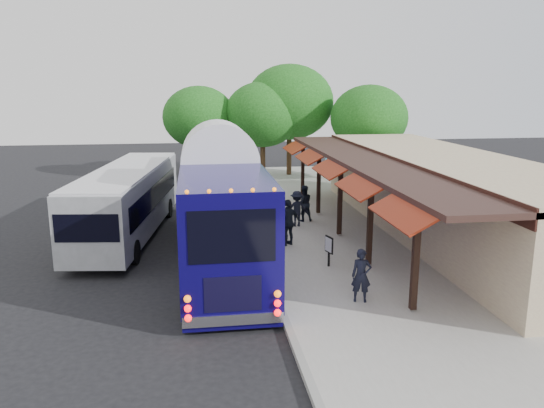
{
  "coord_description": "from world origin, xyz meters",
  "views": [
    {
      "loc": [
        -2.31,
        -17.57,
        6.55
      ],
      "look_at": [
        0.74,
        3.37,
        1.8
      ],
      "focal_mm": 35.0,
      "sensor_mm": 36.0,
      "label": 1
    }
  ],
  "objects_px": {
    "coach_bus": "(220,202)",
    "ped_d": "(297,209)",
    "ped_b": "(304,203)",
    "city_bus": "(128,199)",
    "ped_c": "(288,222)",
    "ped_a": "(361,276)",
    "sign_board": "(329,246)"
  },
  "relations": [
    {
      "from": "ped_a",
      "to": "coach_bus",
      "type": "bearing_deg",
      "value": 140.55
    },
    {
      "from": "ped_a",
      "to": "ped_b",
      "type": "xyz_separation_m",
      "value": [
        0.26,
        9.83,
        0.05
      ]
    },
    {
      "from": "ped_b",
      "to": "city_bus",
      "type": "bearing_deg",
      "value": 1.65
    },
    {
      "from": "ped_c",
      "to": "ped_d",
      "type": "height_order",
      "value": "ped_c"
    },
    {
      "from": "ped_a",
      "to": "ped_c",
      "type": "bearing_deg",
      "value": 113.4
    },
    {
      "from": "sign_board",
      "to": "ped_d",
      "type": "bearing_deg",
      "value": 74.64
    },
    {
      "from": "city_bus",
      "to": "ped_c",
      "type": "bearing_deg",
      "value": -16.49
    },
    {
      "from": "coach_bus",
      "to": "sign_board",
      "type": "height_order",
      "value": "coach_bus"
    },
    {
      "from": "ped_a",
      "to": "sign_board",
      "type": "height_order",
      "value": "ped_a"
    },
    {
      "from": "ped_d",
      "to": "sign_board",
      "type": "distance_m",
      "value": 5.72
    },
    {
      "from": "city_bus",
      "to": "ped_a",
      "type": "relative_size",
      "value": 7.01
    },
    {
      "from": "ped_a",
      "to": "sign_board",
      "type": "bearing_deg",
      "value": 105.55
    },
    {
      "from": "ped_c",
      "to": "ped_d",
      "type": "relative_size",
      "value": 1.15
    },
    {
      "from": "city_bus",
      "to": "ped_c",
      "type": "height_order",
      "value": "city_bus"
    },
    {
      "from": "ped_a",
      "to": "sign_board",
      "type": "distance_m",
      "value": 3.24
    },
    {
      "from": "ped_c",
      "to": "sign_board",
      "type": "xyz_separation_m",
      "value": [
        0.99,
        -2.8,
        -0.19
      ]
    },
    {
      "from": "coach_bus",
      "to": "city_bus",
      "type": "bearing_deg",
      "value": 134.55
    },
    {
      "from": "city_bus",
      "to": "ped_d",
      "type": "xyz_separation_m",
      "value": [
        7.56,
        -0.02,
        -0.69
      ]
    },
    {
      "from": "ped_b",
      "to": "sign_board",
      "type": "xyz_separation_m",
      "value": [
        -0.43,
        -6.59,
        -0.11
      ]
    },
    {
      "from": "coach_bus",
      "to": "ped_d",
      "type": "distance_m",
      "value": 5.52
    },
    {
      "from": "coach_bus",
      "to": "ped_d",
      "type": "height_order",
      "value": "coach_bus"
    },
    {
      "from": "coach_bus",
      "to": "ped_b",
      "type": "bearing_deg",
      "value": 48.47
    },
    {
      "from": "ped_a",
      "to": "ped_b",
      "type": "distance_m",
      "value": 9.83
    },
    {
      "from": "coach_bus",
      "to": "sign_board",
      "type": "distance_m",
      "value": 4.41
    },
    {
      "from": "coach_bus",
      "to": "ped_c",
      "type": "distance_m",
      "value": 3.18
    },
    {
      "from": "city_bus",
      "to": "ped_c",
      "type": "xyz_separation_m",
      "value": [
        6.65,
        -2.93,
        -0.57
      ]
    },
    {
      "from": "ped_b",
      "to": "ped_d",
      "type": "xyz_separation_m",
      "value": [
        -0.51,
        -0.88,
        -0.04
      ]
    },
    {
      "from": "coach_bus",
      "to": "ped_b",
      "type": "relative_size",
      "value": 7.54
    },
    {
      "from": "ped_c",
      "to": "ped_d",
      "type": "xyz_separation_m",
      "value": [
        0.91,
        2.91,
        -0.13
      ]
    },
    {
      "from": "city_bus",
      "to": "ped_c",
      "type": "distance_m",
      "value": 7.29
    },
    {
      "from": "ped_b",
      "to": "ped_c",
      "type": "relative_size",
      "value": 0.91
    },
    {
      "from": "coach_bus",
      "to": "ped_c",
      "type": "bearing_deg",
      "value": 19.23
    }
  ]
}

